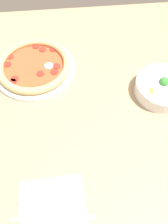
# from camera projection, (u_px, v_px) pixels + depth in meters

# --- Properties ---
(ground_plane) EXTENTS (8.00, 8.00, 0.00)m
(ground_plane) POSITION_uv_depth(u_px,v_px,m) (90.00, 177.00, 1.47)
(ground_plane) COLOR #4C4238
(dining_table) EXTENTS (1.02, 1.00, 0.77)m
(dining_table) POSITION_uv_depth(u_px,v_px,m) (93.00, 119.00, 0.92)
(dining_table) COLOR tan
(dining_table) RESTS_ON ground_plane
(pizza) EXTENTS (0.29, 0.29, 0.04)m
(pizza) POSITION_uv_depth(u_px,v_px,m) (34.00, 66.00, 0.88)
(pizza) COLOR white
(pizza) RESTS_ON dining_table
(bowl) EXTENTS (0.18, 0.18, 0.07)m
(bowl) POSITION_uv_depth(u_px,v_px,m) (162.00, 87.00, 0.82)
(bowl) COLOR white
(bowl) RESTS_ON dining_table
(napkin) EXTENTS (0.18, 0.18, 0.00)m
(napkin) POSITION_uv_depth(u_px,v_px,m) (53.00, 210.00, 0.64)
(napkin) COLOR white
(napkin) RESTS_ON dining_table
(fork) EXTENTS (0.02, 0.18, 0.00)m
(fork) POSITION_uv_depth(u_px,v_px,m) (52.00, 200.00, 0.65)
(fork) COLOR silver
(fork) RESTS_ON napkin
(knife) EXTENTS (0.03, 0.21, 0.01)m
(knife) POSITION_uv_depth(u_px,v_px,m) (49.00, 219.00, 0.62)
(knife) COLOR silver
(knife) RESTS_ON napkin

